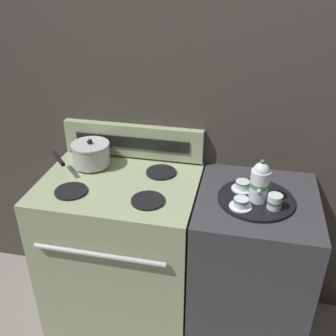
{
  "coord_description": "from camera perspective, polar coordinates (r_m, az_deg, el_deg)",
  "views": [
    {
      "loc": [
        0.31,
        -1.6,
        1.94
      ],
      "look_at": [
        -0.05,
        0.06,
        0.99
      ],
      "focal_mm": 42.0,
      "sensor_mm": 36.0,
      "label": 1
    }
  ],
  "objects": [
    {
      "name": "teacup_right",
      "position": [
        1.78,
        10.54,
        -5.0
      ],
      "size": [
        0.1,
        0.1,
        0.04
      ],
      "color": "silver",
      "rests_on": "serving_tray"
    },
    {
      "name": "control_panel",
      "position": [
        2.17,
        -5.11,
        3.96
      ],
      "size": [
        0.78,
        0.05,
        0.18
      ],
      "color": "#9EAD84",
      "rests_on": "stove"
    },
    {
      "name": "teacup_left",
      "position": [
        1.91,
        10.76,
        -2.49
      ],
      "size": [
        0.1,
        0.1,
        0.04
      ],
      "color": "silver",
      "rests_on": "serving_tray"
    },
    {
      "name": "saucepan",
      "position": [
        2.13,
        -11.18,
        2.02
      ],
      "size": [
        0.29,
        0.28,
        0.15
      ],
      "color": "#B7B7BC",
      "rests_on": "stove"
    },
    {
      "name": "teapot",
      "position": [
        1.81,
        13.19,
        -1.99
      ],
      "size": [
        0.09,
        0.14,
        0.21
      ],
      "color": "silver",
      "rests_on": "serving_tray"
    },
    {
      "name": "wall_back",
      "position": [
        2.12,
        2.74,
        5.86
      ],
      "size": [
        6.0,
        0.05,
        2.2
      ],
      "color": "#423D38",
      "rests_on": "ground"
    },
    {
      "name": "creamer_jug",
      "position": [
        1.81,
        15.22,
        -4.71
      ],
      "size": [
        0.07,
        0.07,
        0.07
      ],
      "color": "silver",
      "rests_on": "serving_tray"
    },
    {
      "name": "stove",
      "position": [
        2.26,
        -6.55,
        -12.01
      ],
      "size": [
        0.8,
        0.63,
        0.93
      ],
      "color": "#9EAD84",
      "rests_on": "ground"
    },
    {
      "name": "side_counter",
      "position": [
        2.18,
        11.66,
        -14.42
      ],
      "size": [
        0.57,
        0.6,
        0.91
      ],
      "color": "#38383D",
      "rests_on": "ground"
    },
    {
      "name": "ground_plane",
      "position": [
        2.53,
        0.77,
        -20.84
      ],
      "size": [
        6.0,
        6.0,
        0.0
      ],
      "primitive_type": "plane",
      "color": "gray"
    },
    {
      "name": "serving_tray",
      "position": [
        1.88,
        12.65,
        -4.45
      ],
      "size": [
        0.36,
        0.36,
        0.01
      ],
      "color": "black",
      "rests_on": "side_counter"
    }
  ]
}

